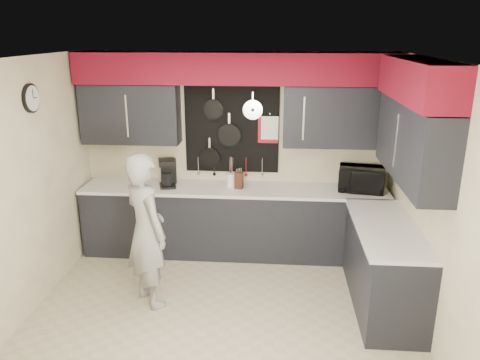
# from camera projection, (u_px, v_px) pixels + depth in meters

# --- Properties ---
(ground) EXTENTS (4.00, 4.00, 0.00)m
(ground) POSITION_uv_depth(u_px,v_px,m) (222.00, 314.00, 4.90)
(ground) COLOR #BFB194
(ground) RESTS_ON ground
(back_wall_assembly) EXTENTS (4.00, 0.36, 2.60)m
(back_wall_assembly) POSITION_uv_depth(u_px,v_px,m) (235.00, 100.00, 5.80)
(back_wall_assembly) COLOR #F7EEBF
(back_wall_assembly) RESTS_ON ground
(right_wall_assembly) EXTENTS (0.36, 3.50, 2.60)m
(right_wall_assembly) POSITION_uv_depth(u_px,v_px,m) (417.00, 130.00, 4.41)
(right_wall_assembly) COLOR #F7EEBF
(right_wall_assembly) RESTS_ON ground
(left_wall_assembly) EXTENTS (0.05, 3.50, 2.60)m
(left_wall_assembly) POSITION_uv_depth(u_px,v_px,m) (22.00, 189.00, 4.66)
(left_wall_assembly) COLOR #F7EEBF
(left_wall_assembly) RESTS_ON ground
(base_cabinets) EXTENTS (3.95, 2.20, 0.92)m
(base_cabinets) POSITION_uv_depth(u_px,v_px,m) (271.00, 232.00, 5.79)
(base_cabinets) COLOR black
(base_cabinets) RESTS_ON ground
(microwave) EXTENTS (0.60, 0.45, 0.30)m
(microwave) POSITION_uv_depth(u_px,v_px,m) (361.00, 179.00, 5.83)
(microwave) COLOR black
(microwave) RESTS_ON base_cabinets
(knife_block) EXTENTS (0.11, 0.11, 0.21)m
(knife_block) POSITION_uv_depth(u_px,v_px,m) (239.00, 180.00, 5.93)
(knife_block) COLOR #361711
(knife_block) RESTS_ON base_cabinets
(utensil_crock) EXTENTS (0.14, 0.14, 0.17)m
(utensil_crock) POSITION_uv_depth(u_px,v_px,m) (231.00, 180.00, 6.01)
(utensil_crock) COLOR white
(utensil_crock) RESTS_ON base_cabinets
(coffee_maker) EXTENTS (0.26, 0.29, 0.36)m
(coffee_maker) POSITION_uv_depth(u_px,v_px,m) (168.00, 172.00, 5.98)
(coffee_maker) COLOR black
(coffee_maker) RESTS_ON base_cabinets
(person) EXTENTS (0.71, 0.72, 1.67)m
(person) POSITION_uv_depth(u_px,v_px,m) (146.00, 231.00, 4.89)
(person) COLOR #9C9C9A
(person) RESTS_ON ground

